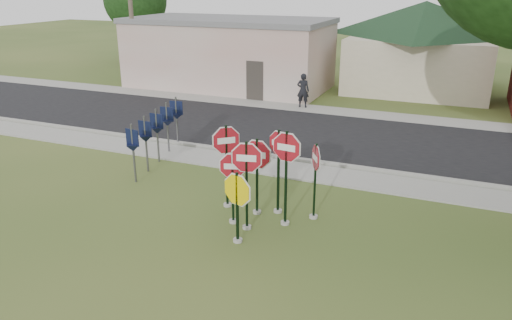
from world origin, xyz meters
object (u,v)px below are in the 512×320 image
at_px(pedestrian, 303,90).
at_px(stop_sign_yellow, 237,200).
at_px(stop_sign_center, 247,173).
at_px(utility_pole_near, 130,5).
at_px(stop_sign_left, 233,179).

bearing_deg(pedestrian, stop_sign_yellow, 96.51).
relative_size(stop_sign_center, utility_pole_near, 0.27).
distance_m(stop_sign_center, pedestrian, 13.80).
distance_m(stop_sign_left, pedestrian, 13.52).
distance_m(stop_sign_yellow, stop_sign_left, 1.10).
bearing_deg(stop_sign_yellow, stop_sign_center, 95.55).
relative_size(stop_sign_center, stop_sign_yellow, 1.28).
height_order(stop_sign_left, utility_pole_near, utility_pole_near).
height_order(stop_sign_center, stop_sign_yellow, stop_sign_center).
bearing_deg(stop_sign_yellow, stop_sign_left, 121.07).
distance_m(stop_sign_center, utility_pole_near, 20.10).
relative_size(stop_sign_left, pedestrian, 1.22).
bearing_deg(stop_sign_center, stop_sign_left, 159.90).
height_order(stop_sign_yellow, stop_sign_left, stop_sign_left).
xyz_separation_m(utility_pole_near, pedestrian, (10.97, -0.79, -4.02)).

